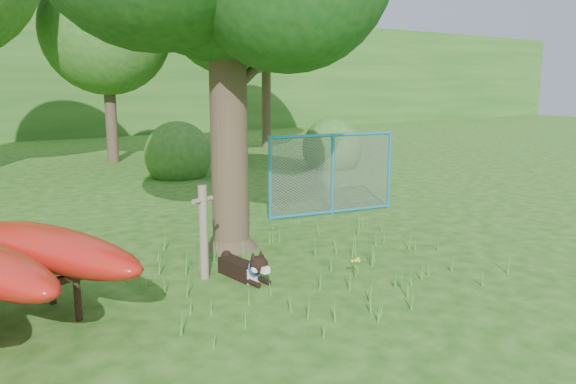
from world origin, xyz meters
TOP-DOWN VIEW (x-y plane):
  - ground at (0.00, 0.00)m, footprint 80.00×80.00m
  - wooden_post at (-1.05, 1.27)m, footprint 0.33×0.17m
  - husky_dog at (-0.65, 0.92)m, footprint 0.32×1.00m
  - fence_section at (2.60, 3.18)m, footprint 2.62×0.52m
  - wildflower_clump at (0.57, 0.19)m, footprint 0.11×0.11m
  - bg_tree_c at (1.50, 13.00)m, footprint 4.00×4.00m
  - bg_tree_e at (8.00, 14.00)m, footprint 4.60×4.60m
  - shrub_right at (6.50, 8.00)m, footprint 1.80×1.80m
  - shrub_mid at (2.00, 9.00)m, footprint 1.80×1.80m

SIDE VIEW (x-z plane):
  - ground at x=0.00m, z-range 0.00..0.00m
  - shrub_right at x=6.50m, z-range -0.90..0.90m
  - shrub_mid at x=2.00m, z-range -0.90..0.90m
  - husky_dog at x=-0.65m, z-range -0.07..0.38m
  - wildflower_clump at x=0.57m, z-range 0.08..0.33m
  - wooden_post at x=-1.05m, z-range 0.04..1.25m
  - fence_section at x=2.60m, z-range -0.51..2.07m
  - bg_tree_c at x=1.50m, z-range 1.05..7.17m
  - bg_tree_e at x=8.00m, z-range 1.46..9.01m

